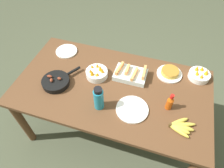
# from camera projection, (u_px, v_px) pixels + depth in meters

# --- Properties ---
(ground_plane) EXTENTS (14.00, 14.00, 0.00)m
(ground_plane) POSITION_uv_depth(u_px,v_px,m) (112.00, 126.00, 2.25)
(ground_plane) COLOR #474C38
(dining_table) EXTENTS (1.67, 0.91, 0.71)m
(dining_table) POSITION_uv_depth(u_px,v_px,m) (112.00, 92.00, 1.78)
(dining_table) COLOR brown
(dining_table) RESTS_ON ground_plane
(banana_bunch) EXTENTS (0.20, 0.18, 0.04)m
(banana_bunch) POSITION_uv_depth(u_px,v_px,m) (180.00, 127.00, 1.44)
(banana_bunch) COLOR gold
(banana_bunch) RESTS_ON dining_table
(melon_tray) EXTENTS (0.28, 0.19, 0.09)m
(melon_tray) POSITION_uv_depth(u_px,v_px,m) (131.00, 74.00, 1.76)
(melon_tray) COLOR silver
(melon_tray) RESTS_ON dining_table
(skillet) EXTENTS (0.26, 0.34, 0.08)m
(skillet) POSITION_uv_depth(u_px,v_px,m) (56.00, 82.00, 1.71)
(skillet) COLOR black
(skillet) RESTS_ON dining_table
(frittata_plate_center) EXTENTS (0.22, 0.22, 0.06)m
(frittata_plate_center) POSITION_uv_depth(u_px,v_px,m) (170.00, 73.00, 1.78)
(frittata_plate_center) COLOR white
(frittata_plate_center) RESTS_ON dining_table
(empty_plate_near_front) EXTENTS (0.25, 0.25, 0.02)m
(empty_plate_near_front) POSITION_uv_depth(u_px,v_px,m) (132.00, 109.00, 1.55)
(empty_plate_near_front) COLOR white
(empty_plate_near_front) RESTS_ON dining_table
(empty_plate_far_left) EXTENTS (0.21, 0.21, 0.02)m
(empty_plate_far_left) POSITION_uv_depth(u_px,v_px,m) (67.00, 51.00, 2.00)
(empty_plate_far_left) COLOR white
(empty_plate_far_left) RESTS_ON dining_table
(fruit_bowl_mango) EXTENTS (0.18, 0.18, 0.11)m
(fruit_bowl_mango) POSITION_uv_depth(u_px,v_px,m) (199.00, 75.00, 1.75)
(fruit_bowl_mango) COLOR white
(fruit_bowl_mango) RESTS_ON dining_table
(fruit_bowl_citrus) EXTENTS (0.19, 0.19, 0.11)m
(fruit_bowl_citrus) POSITION_uv_depth(u_px,v_px,m) (97.00, 73.00, 1.76)
(fruit_bowl_citrus) COLOR white
(fruit_bowl_citrus) RESTS_ON dining_table
(water_bottle) EXTENTS (0.08, 0.08, 0.22)m
(water_bottle) POSITION_uv_depth(u_px,v_px,m) (99.00, 98.00, 1.50)
(water_bottle) COLOR teal
(water_bottle) RESTS_ON dining_table
(hot_sauce_bottle) EXTENTS (0.05, 0.05, 0.16)m
(hot_sauce_bottle) POSITION_uv_depth(u_px,v_px,m) (170.00, 102.00, 1.52)
(hot_sauce_bottle) COLOR #C64C0F
(hot_sauce_bottle) RESTS_ON dining_table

